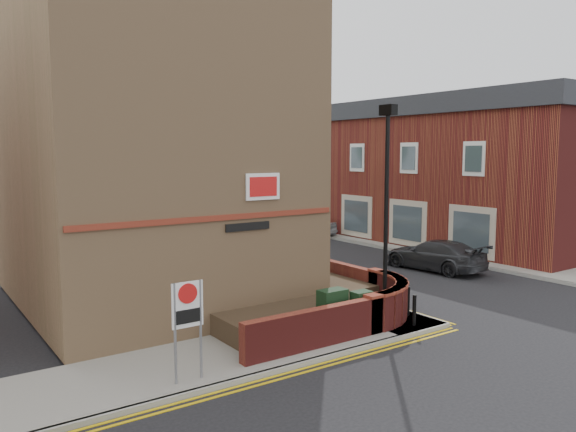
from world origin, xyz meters
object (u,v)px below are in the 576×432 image
Objects in this scene: utility_cabinet_large at (332,311)px; zone_sign at (188,313)px; lamppost at (386,213)px; silver_car_near at (242,240)px.

zone_sign is at bearing -170.31° from utility_cabinet_large.
utility_cabinet_large is (-1.90, 0.10, -2.62)m from lamppost.
silver_car_near is (4.46, 12.54, -0.02)m from utility_cabinet_large.
lamppost reaches higher than silver_car_near.
lamppost is at bearing -122.88° from silver_car_near.
zone_sign is 16.21m from silver_car_near.
lamppost is 13.16m from silver_car_near.
zone_sign reaches higher than utility_cabinet_large.
silver_car_near is at bearing 70.43° from utility_cabinet_large.
utility_cabinet_large is at bearing 176.99° from lamppost.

